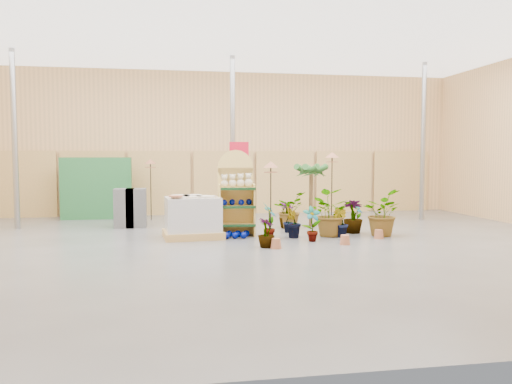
{
  "coord_description": "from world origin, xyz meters",
  "views": [
    {
      "loc": [
        -1.61,
        -9.87,
        1.81
      ],
      "look_at": [
        0.3,
        1.5,
        1.0
      ],
      "focal_mm": 35.0,
      "sensor_mm": 36.0,
      "label": 1
    }
  ],
  "objects_px": {
    "pallet_stack": "(193,217)",
    "bird_table_front": "(271,167)",
    "display_shelf": "(236,196)",
    "potted_plant_2": "(328,213)"
  },
  "relations": [
    {
      "from": "potted_plant_2",
      "to": "pallet_stack",
      "type": "bearing_deg",
      "value": 174.25
    },
    {
      "from": "display_shelf",
      "to": "pallet_stack",
      "type": "relative_size",
      "value": 1.43
    },
    {
      "from": "pallet_stack",
      "to": "display_shelf",
      "type": "bearing_deg",
      "value": 5.15
    },
    {
      "from": "display_shelf",
      "to": "pallet_stack",
      "type": "height_order",
      "value": "display_shelf"
    },
    {
      "from": "pallet_stack",
      "to": "bird_table_front",
      "type": "distance_m",
      "value": 2.09
    },
    {
      "from": "pallet_stack",
      "to": "bird_table_front",
      "type": "height_order",
      "value": "bird_table_front"
    },
    {
      "from": "bird_table_front",
      "to": "pallet_stack",
      "type": "bearing_deg",
      "value": 164.51
    },
    {
      "from": "display_shelf",
      "to": "potted_plant_2",
      "type": "xyz_separation_m",
      "value": [
        2.05,
        -0.5,
        -0.37
      ]
    },
    {
      "from": "display_shelf",
      "to": "potted_plant_2",
      "type": "height_order",
      "value": "display_shelf"
    },
    {
      "from": "display_shelf",
      "to": "pallet_stack",
      "type": "bearing_deg",
      "value": -164.45
    }
  ]
}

